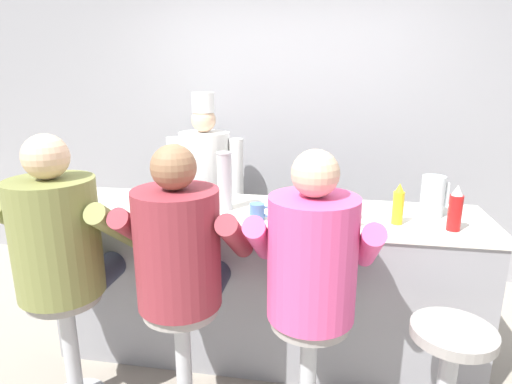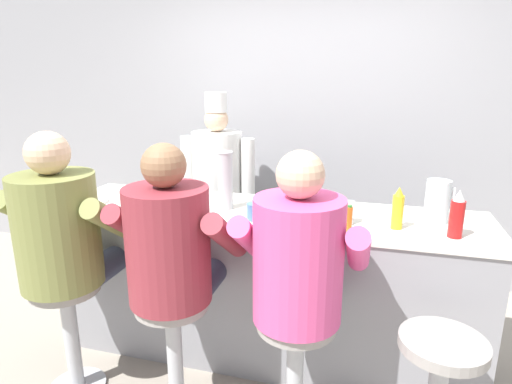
{
  "view_description": "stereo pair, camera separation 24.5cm",
  "coord_description": "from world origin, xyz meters",
  "px_view_note": "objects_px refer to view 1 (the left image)",
  "views": [
    {
      "loc": [
        0.38,
        -2.15,
        1.78
      ],
      "look_at": [
        -0.05,
        0.29,
        1.11
      ],
      "focal_mm": 30.0,
      "sensor_mm": 36.0,
      "label": 1
    },
    {
      "loc": [
        0.62,
        -2.09,
        1.78
      ],
      "look_at": [
        -0.05,
        0.29,
        1.11
      ],
      "focal_mm": 30.0,
      "sensor_mm": 36.0,
      "label": 2
    }
  ],
  "objects_px": {
    "cereal_bowl": "(155,202)",
    "diner_seated_olive": "(62,244)",
    "ketchup_bottle_red": "(455,209)",
    "water_pitcher_clear": "(433,196)",
    "hot_sauce_bottle_orange": "(353,216)",
    "napkin_dispenser_chrome": "(344,209)",
    "breakfast_plate": "(81,205)",
    "mustard_bottle_yellow": "(398,205)",
    "coffee_mug_blue": "(258,212)",
    "diner_seated_pink": "(312,266)",
    "empty_stool_round": "(448,371)",
    "cook_in_whites_near": "(206,184)",
    "diner_seated_maroon": "(181,256)",
    "cup_stack_steel": "(225,181)"
  },
  "relations": [
    {
      "from": "mustard_bottle_yellow",
      "to": "diner_seated_maroon",
      "type": "height_order",
      "value": "diner_seated_maroon"
    },
    {
      "from": "hot_sauce_bottle_orange",
      "to": "cereal_bowl",
      "type": "distance_m",
      "value": 1.23
    },
    {
      "from": "ketchup_bottle_red",
      "to": "water_pitcher_clear",
      "type": "xyz_separation_m",
      "value": [
        -0.06,
        0.24,
        0.0
      ]
    },
    {
      "from": "empty_stool_round",
      "to": "hot_sauce_bottle_orange",
      "type": "bearing_deg",
      "value": 137.52
    },
    {
      "from": "hot_sauce_bottle_orange",
      "to": "cereal_bowl",
      "type": "relative_size",
      "value": 0.96
    },
    {
      "from": "diner_seated_pink",
      "to": "hot_sauce_bottle_orange",
      "type": "bearing_deg",
      "value": 62.46
    },
    {
      "from": "ketchup_bottle_red",
      "to": "empty_stool_round",
      "type": "xyz_separation_m",
      "value": [
        -0.08,
        -0.47,
        -0.65
      ]
    },
    {
      "from": "diner_seated_olive",
      "to": "diner_seated_maroon",
      "type": "height_order",
      "value": "diner_seated_olive"
    },
    {
      "from": "hot_sauce_bottle_orange",
      "to": "cup_stack_steel",
      "type": "distance_m",
      "value": 0.79
    },
    {
      "from": "mustard_bottle_yellow",
      "to": "cup_stack_steel",
      "type": "relative_size",
      "value": 0.65
    },
    {
      "from": "ketchup_bottle_red",
      "to": "diner_seated_maroon",
      "type": "bearing_deg",
      "value": -162.36
    },
    {
      "from": "cup_stack_steel",
      "to": "napkin_dispenser_chrome",
      "type": "bearing_deg",
      "value": -5.77
    },
    {
      "from": "ketchup_bottle_red",
      "to": "napkin_dispenser_chrome",
      "type": "bearing_deg",
      "value": 172.62
    },
    {
      "from": "cereal_bowl",
      "to": "empty_stool_round",
      "type": "distance_m",
      "value": 1.86
    },
    {
      "from": "cereal_bowl",
      "to": "empty_stool_round",
      "type": "relative_size",
      "value": 0.22
    },
    {
      "from": "diner_seated_maroon",
      "to": "diner_seated_pink",
      "type": "distance_m",
      "value": 0.65
    },
    {
      "from": "cereal_bowl",
      "to": "coffee_mug_blue",
      "type": "bearing_deg",
      "value": -12.99
    },
    {
      "from": "cup_stack_steel",
      "to": "cook_in_whites_near",
      "type": "distance_m",
      "value": 1.01
    },
    {
      "from": "mustard_bottle_yellow",
      "to": "cup_stack_steel",
      "type": "distance_m",
      "value": 1.01
    },
    {
      "from": "breakfast_plate",
      "to": "coffee_mug_blue",
      "type": "height_order",
      "value": "coffee_mug_blue"
    },
    {
      "from": "mustard_bottle_yellow",
      "to": "hot_sauce_bottle_orange",
      "type": "bearing_deg",
      "value": -155.15
    },
    {
      "from": "breakfast_plate",
      "to": "diner_seated_maroon",
      "type": "xyz_separation_m",
      "value": [
        0.82,
        -0.46,
        -0.08
      ]
    },
    {
      "from": "coffee_mug_blue",
      "to": "diner_seated_olive",
      "type": "distance_m",
      "value": 1.05
    },
    {
      "from": "cereal_bowl",
      "to": "diner_seated_olive",
      "type": "relative_size",
      "value": 0.1
    },
    {
      "from": "cup_stack_steel",
      "to": "mustard_bottle_yellow",
      "type": "bearing_deg",
      "value": -5.21
    },
    {
      "from": "cereal_bowl",
      "to": "cook_in_whites_near",
      "type": "bearing_deg",
      "value": 85.96
    },
    {
      "from": "napkin_dispenser_chrome",
      "to": "mustard_bottle_yellow",
      "type": "bearing_deg",
      "value": -3.82
    },
    {
      "from": "napkin_dispenser_chrome",
      "to": "diner_seated_maroon",
      "type": "height_order",
      "value": "diner_seated_maroon"
    },
    {
      "from": "diner_seated_pink",
      "to": "cook_in_whites_near",
      "type": "height_order",
      "value": "cook_in_whites_near"
    },
    {
      "from": "ketchup_bottle_red",
      "to": "napkin_dispenser_chrome",
      "type": "relative_size",
      "value": 1.99
    },
    {
      "from": "coffee_mug_blue",
      "to": "cook_in_whites_near",
      "type": "distance_m",
      "value": 1.23
    },
    {
      "from": "diner_seated_pink",
      "to": "diner_seated_maroon",
      "type": "bearing_deg",
      "value": 179.98
    },
    {
      "from": "diner_seated_pink",
      "to": "empty_stool_round",
      "type": "relative_size",
      "value": 2.17
    },
    {
      "from": "cereal_bowl",
      "to": "diner_seated_maroon",
      "type": "distance_m",
      "value": 0.7
    },
    {
      "from": "cereal_bowl",
      "to": "ketchup_bottle_red",
      "type": "bearing_deg",
      "value": -4.77
    },
    {
      "from": "coffee_mug_blue",
      "to": "napkin_dispenser_chrome",
      "type": "height_order",
      "value": "napkin_dispenser_chrome"
    },
    {
      "from": "cup_stack_steel",
      "to": "diner_seated_olive",
      "type": "distance_m",
      "value": 0.96
    },
    {
      "from": "napkin_dispenser_chrome",
      "to": "empty_stool_round",
      "type": "height_order",
      "value": "napkin_dispenser_chrome"
    },
    {
      "from": "hot_sauce_bottle_orange",
      "to": "breakfast_plate",
      "type": "relative_size",
      "value": 0.61
    },
    {
      "from": "breakfast_plate",
      "to": "cook_in_whites_near",
      "type": "distance_m",
      "value": 1.14
    },
    {
      "from": "hot_sauce_bottle_orange",
      "to": "napkin_dispenser_chrome",
      "type": "xyz_separation_m",
      "value": [
        -0.05,
        0.13,
        -0.01
      ]
    },
    {
      "from": "diner_seated_maroon",
      "to": "cook_in_whites_near",
      "type": "xyz_separation_m",
      "value": [
        -0.31,
        1.48,
        -0.01
      ]
    },
    {
      "from": "napkin_dispenser_chrome",
      "to": "diner_seated_olive",
      "type": "relative_size",
      "value": 0.08
    },
    {
      "from": "hot_sauce_bottle_orange",
      "to": "cereal_bowl",
      "type": "bearing_deg",
      "value": 170.45
    },
    {
      "from": "ketchup_bottle_red",
      "to": "diner_seated_olive",
      "type": "bearing_deg",
      "value": -167.86
    },
    {
      "from": "breakfast_plate",
      "to": "coffee_mug_blue",
      "type": "xyz_separation_m",
      "value": [
        1.13,
        -0.04,
        0.03
      ]
    },
    {
      "from": "diner_seated_pink",
      "to": "cup_stack_steel",
      "type": "bearing_deg",
      "value": 134.02
    },
    {
      "from": "mustard_bottle_yellow",
      "to": "coffee_mug_blue",
      "type": "bearing_deg",
      "value": -174.97
    },
    {
      "from": "ketchup_bottle_red",
      "to": "cereal_bowl",
      "type": "relative_size",
      "value": 1.68
    },
    {
      "from": "diner_seated_olive",
      "to": "diner_seated_maroon",
      "type": "xyz_separation_m",
      "value": [
        0.65,
        -0.0,
        -0.02
      ]
    }
  ]
}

